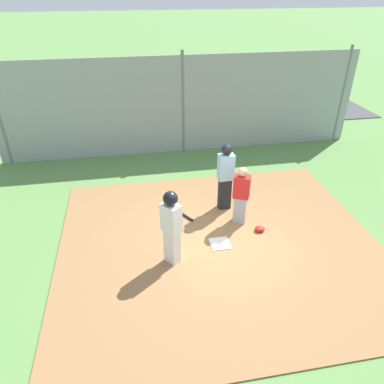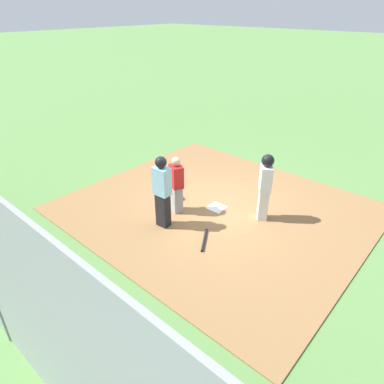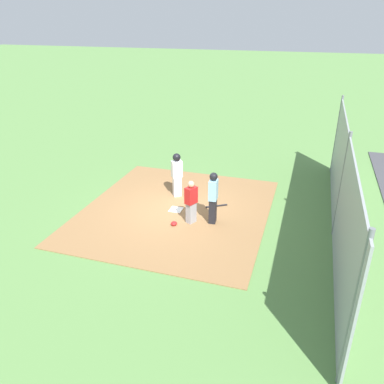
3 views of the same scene
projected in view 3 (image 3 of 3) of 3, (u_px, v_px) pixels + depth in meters
The scene contains 9 objects.
ground_plane at pixel (176, 211), 13.68m from camera, with size 140.00×140.00×0.00m, color #5B8947.
dirt_infield at pixel (176, 210), 13.67m from camera, with size 7.20×6.40×0.03m, color olive.
home_plate at pixel (176, 210), 13.66m from camera, with size 0.44×0.44×0.02m, color white.
catcher at pixel (191, 201), 12.54m from camera, with size 0.45×0.40×1.49m.
umpire at pixel (213, 197), 12.46m from camera, with size 0.40×0.28×1.78m.
runner at pixel (177, 172), 14.34m from camera, with size 0.44×0.46×1.71m.
baseball_bat at pixel (216, 206), 13.88m from camera, with size 0.06×0.06×0.81m, color black.
catcher_mask at pixel (174, 223), 12.65m from camera, with size 0.24×0.20×0.12m, color red.
backstop_fence at pixel (341, 188), 11.55m from camera, with size 12.00×0.10×3.35m.
Camera 3 is at (-11.41, -4.22, 6.32)m, focal length 35.88 mm.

